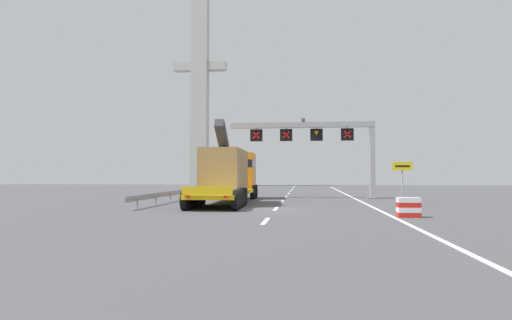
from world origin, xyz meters
The scene contains 9 objects.
ground centered at (0.00, 0.00, 0.00)m, with size 112.00×112.00×0.00m, color #4C4C51.
lane_markings centered at (0.59, 23.22, 0.01)m, with size 0.20×61.04×0.01m.
edge_line_right centered at (6.20, 12.00, 0.01)m, with size 0.20×63.00×0.01m, color silver.
overhead_lane_gantry centered at (3.34, 11.59, 5.08)m, with size 12.05×0.90×6.55m.
heavy_haul_truck_yellow centered at (-3.02, 6.15, 1.99)m, with size 3.30×14.11×5.30m.
exit_sign_yellow centered at (9.17, 7.96, 2.13)m, with size 1.40×0.15×2.83m.
crash_barrier_striped centered at (6.88, -3.67, 0.45)m, with size 1.03×0.56×0.90m.
guardrail_left centered at (-7.23, 16.10, 0.56)m, with size 0.13×36.20×0.76m.
bridge_pylon_distant centered at (-15.42, 46.90, 16.69)m, with size 9.00×2.00×32.61m.
Camera 1 is at (2.21, -23.79, 1.94)m, focal length 30.12 mm.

